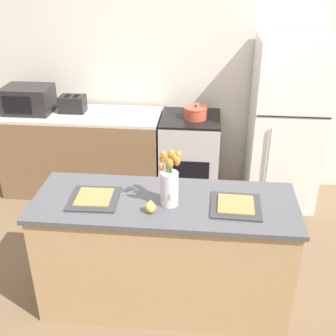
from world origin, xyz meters
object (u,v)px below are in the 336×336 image
Objects in this scene: pear_figurine at (150,207)px; toaster at (73,104)px; plate_setting_right at (236,205)px; refrigerator at (286,125)px; cooking_pot at (196,113)px; microwave at (28,99)px; flower_vase at (170,183)px; stove_range at (190,157)px; plate_setting_left at (94,198)px.

pear_figurine is 2.08m from toaster.
refrigerator is at bearing 70.68° from plate_setting_right.
toaster is at bearing 176.84° from cooking_pot.
plate_setting_right is 2.63m from microwave.
microwave is (-1.62, 1.64, -0.02)m from flower_vase.
toaster reaches higher than cooking_pot.
plate_setting_right is at bearing -38.41° from microwave.
microwave is at bearing 130.67° from pear_figurine.
cooking_pot is (0.11, 1.61, -0.09)m from flower_vase.
flower_vase is at bearing -121.72° from refrigerator.
toaster is 1.18× the size of cooking_pot.
pear_figurine is 0.39× the size of toaster.
flower_vase is 3.58× the size of pear_figurine.
plate_setting_right is at bearing -76.97° from stove_range.
refrigerator is at bearing 46.90° from plate_setting_left.
toaster reaches higher than plate_setting_left.
toaster is at bearing 177.85° from stove_range.
refrigerator is 7.16× the size of cooking_pot.
stove_range is 1.73m from plate_setting_right.
plate_setting_right is 1.43× the size of cooking_pot.
stove_range is 3.22× the size of toaster.
refrigerator is 2.08m from pear_figurine.
cooking_pot is at bearing 68.71° from plate_setting_left.
stove_range is 1.79m from plate_setting_left.
microwave is at bearing -179.97° from refrigerator.
flower_vase is 0.20m from pear_figurine.
flower_vase is 0.47m from plate_setting_right.
stove_range is at bearing 70.51° from plate_setting_left.
cooking_pot is at bearing -0.79° from microwave.
plate_setting_right is at bearing -78.44° from cooking_pot.
refrigerator reaches higher than plate_setting_right.
microwave is (-0.45, -0.05, 0.05)m from toaster.
refrigerator reaches higher than toaster.
refrigerator is 4.31× the size of flower_vase.
plate_setting_left is at bearing -111.29° from cooking_pot.
stove_range is 2.28× the size of flower_vase.
plate_setting_left and plate_setting_right have the same top height.
refrigerator is 15.42× the size of pear_figurine.
stove_range is 8.16× the size of pear_figurine.
microwave reaches higher than stove_range.
refrigerator reaches higher than microwave.
toaster is at bearing 178.81° from refrigerator.
stove_range is 0.53× the size of refrigerator.
flower_vase is at bearing -45.33° from microwave.
toaster is 0.45m from microwave.
toaster is 1.28m from cooking_pot.
microwave is (-1.73, 0.02, 0.07)m from cooking_pot.
refrigerator is 1.73m from plate_setting_right.
microwave reaches higher than pear_figurine.
flower_vase reaches higher than microwave.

